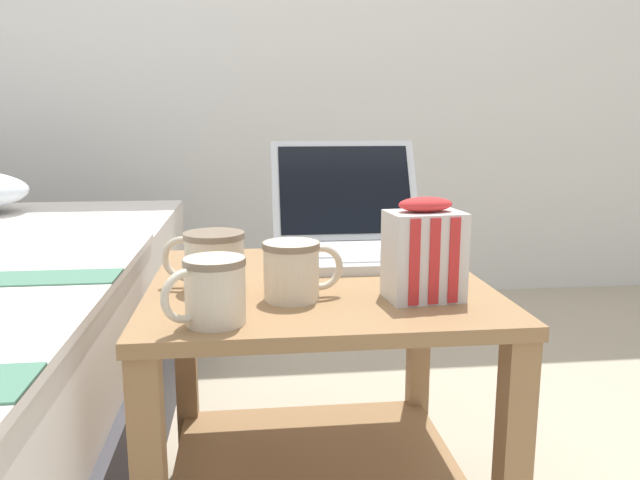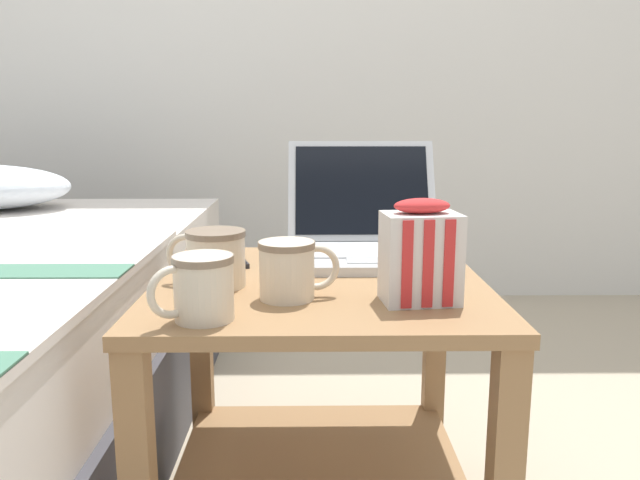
# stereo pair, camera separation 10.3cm
# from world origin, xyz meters

# --- Properties ---
(bedside_table) EXTENTS (0.57, 0.57, 0.50)m
(bedside_table) POSITION_xyz_m (0.00, 0.00, 0.32)
(bedside_table) COLOR #997047
(bedside_table) RESTS_ON ground_plane
(laptop) EXTENTS (0.32, 0.34, 0.23)m
(laptop) POSITION_xyz_m (0.10, 0.19, 0.54)
(laptop) COLOR #B7BABC
(laptop) RESTS_ON bedside_table
(mug_front_left) EXTENTS (0.14, 0.10, 0.10)m
(mug_front_left) POSITION_xyz_m (-0.18, -0.03, 0.55)
(mug_front_left) COLOR beige
(mug_front_left) RESTS_ON bedside_table
(mug_front_right) EXTENTS (0.11, 0.10, 0.09)m
(mug_front_right) POSITION_xyz_m (-0.17, -0.22, 0.55)
(mug_front_right) COLOR beige
(mug_front_right) RESTS_ON bedside_table
(mug_mid_center) EXTENTS (0.13, 0.09, 0.09)m
(mug_mid_center) POSITION_xyz_m (-0.05, -0.11, 0.55)
(mug_mid_center) COLOR beige
(mug_mid_center) RESTS_ON bedside_table
(snack_bag) EXTENTS (0.12, 0.09, 0.16)m
(snack_bag) POSITION_xyz_m (0.15, -0.13, 0.57)
(snack_bag) COLOR silver
(snack_bag) RESTS_ON bedside_table
(cell_phone) EXTENTS (0.11, 0.16, 0.01)m
(cell_phone) POSITION_xyz_m (-0.19, 0.15, 0.50)
(cell_phone) COLOR black
(cell_phone) RESTS_ON bedside_table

